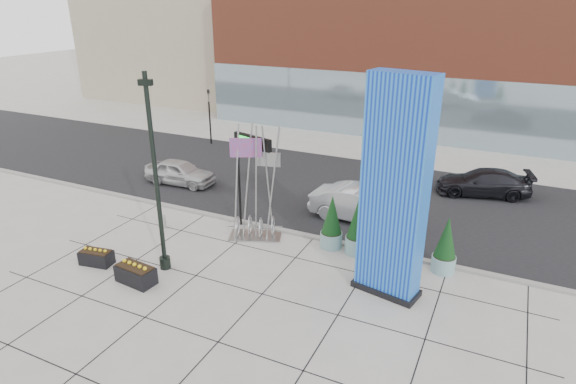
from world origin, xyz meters
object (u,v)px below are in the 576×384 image
at_px(concrete_bollard, 162,221).
at_px(overhead_street_sign, 253,148).
at_px(lamp_post, 158,195).
at_px(car_silver_mid, 361,205).
at_px(blue_pylon, 394,195).
at_px(car_white_west, 180,172).
at_px(public_art_sculpture, 255,209).

xyz_separation_m(concrete_bollard, overhead_street_sign, (4.03, 1.90, 3.68)).
distance_m(lamp_post, car_silver_mid, 10.04).
relative_size(blue_pylon, lamp_post, 1.03).
xyz_separation_m(blue_pylon, concrete_bollard, (-11.12, 0.70, -3.61)).
distance_m(blue_pylon, lamp_post, 8.91).
relative_size(blue_pylon, concrete_bollard, 12.59).
relative_size(blue_pylon, car_silver_mid, 1.60).
distance_m(lamp_post, car_white_west, 10.03).
distance_m(blue_pylon, car_silver_mid, 6.92).
distance_m(public_art_sculpture, car_white_west, 8.43).
xyz_separation_m(blue_pylon, car_white_west, (-13.95, 5.86, -3.20)).
xyz_separation_m(lamp_post, overhead_street_sign, (1.51, 4.83, 0.76)).
distance_m(public_art_sculpture, concrete_bollard, 4.77).
relative_size(public_art_sculpture, car_white_west, 1.26).
relative_size(lamp_post, public_art_sculpture, 1.48).
xyz_separation_m(public_art_sculpture, car_silver_mid, (3.87, 3.76, -0.56)).
relative_size(overhead_street_sign, car_silver_mid, 0.92).
bearing_deg(overhead_street_sign, car_silver_mid, 50.82).
xyz_separation_m(public_art_sculpture, overhead_street_sign, (-0.49, 0.80, 2.60)).
bearing_deg(concrete_bollard, public_art_sculpture, 13.62).
distance_m(public_art_sculpture, car_silver_mid, 5.42).
height_order(concrete_bollard, overhead_street_sign, overhead_street_sign).
xyz_separation_m(lamp_post, car_silver_mid, (5.86, 7.79, -2.40)).
bearing_deg(public_art_sculpture, car_white_west, 130.47).
distance_m(lamp_post, public_art_sculpture, 4.86).
bearing_deg(car_white_west, overhead_street_sign, -118.47).
height_order(concrete_bollard, car_white_west, car_white_west).
height_order(lamp_post, overhead_street_sign, lamp_post).
relative_size(blue_pylon, overhead_street_sign, 1.74).
bearing_deg(overhead_street_sign, car_white_west, 171.24).
height_order(public_art_sculpture, concrete_bollard, public_art_sculpture).
bearing_deg(lamp_post, car_white_west, 123.50).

